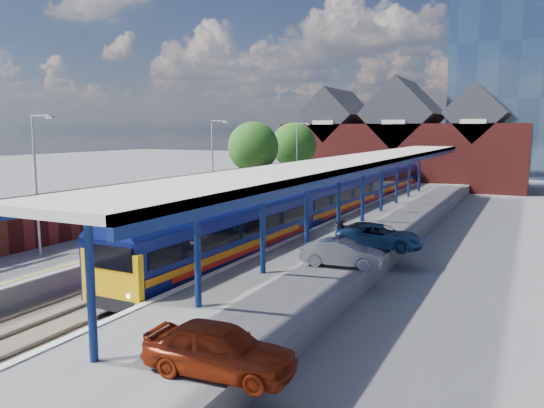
{
  "coord_description": "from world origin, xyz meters",
  "views": [
    {
      "loc": [
        15.34,
        -12.09,
        7.2
      ],
      "look_at": [
        0.75,
        17.52,
        2.6
      ],
      "focal_mm": 35.0,
      "sensor_mm": 36.0,
      "label": 1
    }
  ],
  "objects_px": {
    "platform_sign": "(243,188)",
    "parked_car_red": "(219,349)",
    "parked_car_blue": "(380,236)",
    "lamp_post_b": "(37,176)",
    "train": "(364,186)",
    "parked_car_silver": "(343,253)",
    "parked_car_dark": "(372,233)",
    "lamp_post_d": "(298,152)",
    "lamp_post_c": "(214,160)"
  },
  "relations": [
    {
      "from": "train",
      "to": "parked_car_blue",
      "type": "distance_m",
      "value": 21.2
    },
    {
      "from": "lamp_post_d",
      "to": "parked_car_silver",
      "type": "xyz_separation_m",
      "value": [
        14.13,
        -27.36,
        -3.37
      ]
    },
    {
      "from": "lamp_post_b",
      "to": "parked_car_red",
      "type": "relative_size",
      "value": 1.75
    },
    {
      "from": "lamp_post_d",
      "to": "platform_sign",
      "type": "relative_size",
      "value": 2.8
    },
    {
      "from": "lamp_post_b",
      "to": "lamp_post_c",
      "type": "relative_size",
      "value": 1.0
    },
    {
      "from": "lamp_post_c",
      "to": "parked_car_blue",
      "type": "bearing_deg",
      "value": -25.13
    },
    {
      "from": "train",
      "to": "lamp_post_c",
      "type": "distance_m",
      "value": 15.61
    },
    {
      "from": "parked_car_silver",
      "to": "parked_car_blue",
      "type": "relative_size",
      "value": 0.82
    },
    {
      "from": "lamp_post_b",
      "to": "parked_car_silver",
      "type": "relative_size",
      "value": 1.86
    },
    {
      "from": "parked_car_red",
      "to": "parked_car_blue",
      "type": "height_order",
      "value": "parked_car_red"
    },
    {
      "from": "lamp_post_d",
      "to": "parked_car_dark",
      "type": "relative_size",
      "value": 1.78
    },
    {
      "from": "platform_sign",
      "to": "parked_car_red",
      "type": "xyz_separation_m",
      "value": [
        13.46,
        -25.15,
        -1.01
      ]
    },
    {
      "from": "lamp_post_b",
      "to": "parked_car_red",
      "type": "distance_m",
      "value": 16.78
    },
    {
      "from": "lamp_post_c",
      "to": "parked_car_dark",
      "type": "distance_m",
      "value": 15.58
    },
    {
      "from": "train",
      "to": "parked_car_red",
      "type": "bearing_deg",
      "value": -79.15
    },
    {
      "from": "platform_sign",
      "to": "parked_car_blue",
      "type": "bearing_deg",
      "value": -33.72
    },
    {
      "from": "train",
      "to": "lamp_post_c",
      "type": "bearing_deg",
      "value": -120.79
    },
    {
      "from": "train",
      "to": "parked_car_silver",
      "type": "distance_m",
      "value": 25.34
    },
    {
      "from": "train",
      "to": "parked_car_blue",
      "type": "relative_size",
      "value": 14.47
    },
    {
      "from": "parked_car_red",
      "to": "train",
      "type": "bearing_deg",
      "value": 7.18
    },
    {
      "from": "train",
      "to": "parked_car_blue",
      "type": "xyz_separation_m",
      "value": [
        6.82,
        -20.07,
        -0.49
      ]
    },
    {
      "from": "lamp_post_c",
      "to": "parked_car_blue",
      "type": "relative_size",
      "value": 1.54
    },
    {
      "from": "lamp_post_c",
      "to": "parked_car_blue",
      "type": "distance_m",
      "value": 16.55
    },
    {
      "from": "lamp_post_b",
      "to": "parked_car_blue",
      "type": "distance_m",
      "value": 17.6
    },
    {
      "from": "platform_sign",
      "to": "parked_car_red",
      "type": "height_order",
      "value": "platform_sign"
    },
    {
      "from": "parked_car_blue",
      "to": "parked_car_silver",
      "type": "bearing_deg",
      "value": 171.67
    },
    {
      "from": "lamp_post_d",
      "to": "parked_car_silver",
      "type": "distance_m",
      "value": 30.98
    },
    {
      "from": "platform_sign",
      "to": "parked_car_red",
      "type": "distance_m",
      "value": 28.54
    },
    {
      "from": "lamp_post_d",
      "to": "parked_car_silver",
      "type": "height_order",
      "value": "lamp_post_d"
    },
    {
      "from": "parked_car_silver",
      "to": "platform_sign",
      "type": "bearing_deg",
      "value": 37.75
    },
    {
      "from": "lamp_post_d",
      "to": "parked_car_blue",
      "type": "height_order",
      "value": "lamp_post_d"
    },
    {
      "from": "lamp_post_b",
      "to": "parked_car_dark",
      "type": "relative_size",
      "value": 1.78
    },
    {
      "from": "platform_sign",
      "to": "parked_car_dark",
      "type": "distance_m",
      "value": 14.96
    },
    {
      "from": "parked_car_red",
      "to": "parked_car_dark",
      "type": "xyz_separation_m",
      "value": [
        -0.82,
        17.24,
        -0.11
      ]
    },
    {
      "from": "parked_car_silver",
      "to": "train",
      "type": "bearing_deg",
      "value": 8.4
    },
    {
      "from": "train",
      "to": "parked_car_silver",
      "type": "xyz_separation_m",
      "value": [
        6.27,
        -24.55,
        -0.5
      ]
    },
    {
      "from": "lamp_post_d",
      "to": "parked_car_red",
      "type": "relative_size",
      "value": 1.75
    },
    {
      "from": "lamp_post_c",
      "to": "platform_sign",
      "type": "height_order",
      "value": "lamp_post_c"
    },
    {
      "from": "parked_car_red",
      "to": "parked_car_dark",
      "type": "relative_size",
      "value": 1.02
    },
    {
      "from": "lamp_post_c",
      "to": "lamp_post_d",
      "type": "relative_size",
      "value": 1.0
    },
    {
      "from": "train",
      "to": "lamp_post_c",
      "type": "xyz_separation_m",
      "value": [
        -7.86,
        -13.18,
        2.87
      ]
    },
    {
      "from": "train",
      "to": "parked_car_silver",
      "type": "relative_size",
      "value": 17.56
    },
    {
      "from": "lamp_post_b",
      "to": "lamp_post_c",
      "type": "bearing_deg",
      "value": 90.0
    },
    {
      "from": "parked_car_blue",
      "to": "lamp_post_b",
      "type": "bearing_deg",
      "value": 120.44
    },
    {
      "from": "lamp_post_d",
      "to": "platform_sign",
      "type": "bearing_deg",
      "value": -84.44
    },
    {
      "from": "parked_car_dark",
      "to": "lamp_post_c",
      "type": "bearing_deg",
      "value": 61.64
    },
    {
      "from": "parked_car_red",
      "to": "parked_car_blue",
      "type": "distance_m",
      "value": 16.27
    },
    {
      "from": "train",
      "to": "lamp_post_c",
      "type": "height_order",
      "value": "lamp_post_c"
    },
    {
      "from": "train",
      "to": "lamp_post_d",
      "type": "xyz_separation_m",
      "value": [
        -7.86,
        2.82,
        2.87
      ]
    },
    {
      "from": "parked_car_red",
      "to": "parked_car_silver",
      "type": "bearing_deg",
      "value": -0.33
    }
  ]
}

